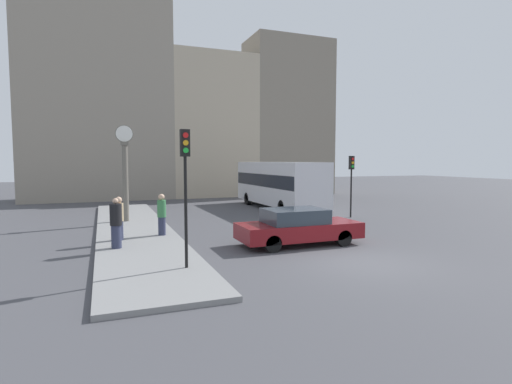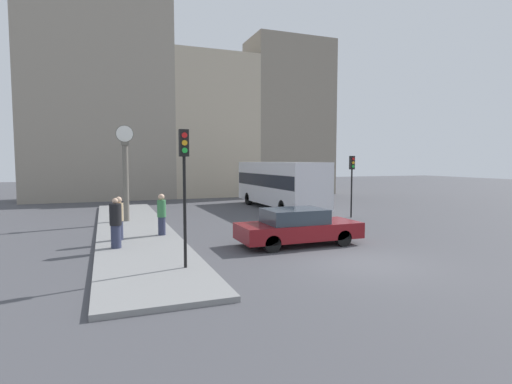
% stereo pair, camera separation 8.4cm
% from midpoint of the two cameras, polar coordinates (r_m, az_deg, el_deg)
% --- Properties ---
extents(ground_plane, '(120.00, 120.00, 0.00)m').
position_cam_midpoint_polar(ground_plane, '(13.19, 15.07, -9.72)').
color(ground_plane, '#47474C').
extents(sidewalk_corner, '(3.18, 20.84, 0.14)m').
position_cam_midpoint_polar(sidewalk_corner, '(19.06, -16.85, -5.19)').
color(sidewalk_corner, gray).
rests_on(sidewalk_corner, ground_plane).
extents(building_row, '(27.18, 5.00, 18.26)m').
position_cam_midpoint_polar(building_row, '(36.95, -10.36, 11.88)').
color(building_row, gray).
rests_on(building_row, ground_plane).
extents(sedan_car, '(4.67, 1.87, 1.39)m').
position_cam_midpoint_polar(sedan_car, '(15.32, 6.11, -4.96)').
color(sedan_car, maroon).
rests_on(sedan_car, ground_plane).
extents(bus_distant, '(2.46, 9.79, 3.13)m').
position_cam_midpoint_polar(bus_distant, '(26.78, 3.40, 1.38)').
color(bus_distant, silver).
rests_on(bus_distant, ground_plane).
extents(traffic_light_near, '(0.26, 0.24, 3.94)m').
position_cam_midpoint_polar(traffic_light_near, '(11.43, -10.01, 3.18)').
color(traffic_light_near, black).
rests_on(traffic_light_near, sidewalk_corner).
extents(traffic_light_far, '(0.26, 0.24, 3.49)m').
position_cam_midpoint_polar(traffic_light_far, '(23.18, 13.64, 2.61)').
color(traffic_light_far, black).
rests_on(traffic_light_far, ground_plane).
extents(street_clock, '(0.87, 0.37, 4.86)m').
position_cam_midpoint_polar(street_clock, '(21.27, -18.03, 2.63)').
color(street_clock, '#666056').
rests_on(street_clock, sidewalk_corner).
extents(pedestrian_black_jacket, '(0.41, 0.41, 1.77)m').
position_cam_midpoint_polar(pedestrian_black_jacket, '(14.85, -19.26, -4.25)').
color(pedestrian_black_jacket, '#2D334C').
rests_on(pedestrian_black_jacket, sidewalk_corner).
extents(pedestrian_green_hoodie, '(0.36, 0.36, 1.71)m').
position_cam_midpoint_polar(pedestrian_green_hoodie, '(16.92, -13.20, -3.12)').
color(pedestrian_green_hoodie, '#2D334C').
rests_on(pedestrian_green_hoodie, sidewalk_corner).
extents(pedestrian_tan_coat, '(0.34, 0.34, 1.69)m').
position_cam_midpoint_polar(pedestrian_tan_coat, '(16.30, -18.85, -3.55)').
color(pedestrian_tan_coat, '#2D334C').
rests_on(pedestrian_tan_coat, sidewalk_corner).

